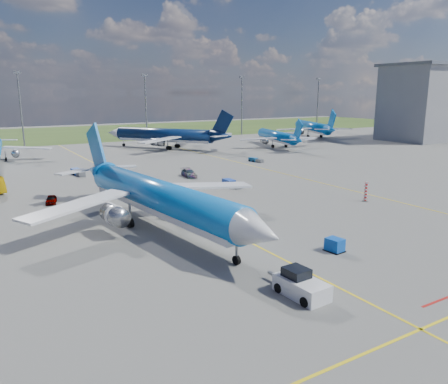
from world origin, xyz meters
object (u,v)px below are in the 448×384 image
bg_jet_n (165,148)px  uld_container (335,245)px  bg_jet_ne (276,147)px  service_car_b (151,189)px  baggage_tug_w (231,184)px  service_car_c (189,173)px  pushback_tug (300,285)px  service_car_a (51,199)px  baggage_tug_c (78,172)px  baggage_tug_e (255,160)px  warning_post (366,192)px  bg_jet_ene (312,137)px  main_airliner (161,228)px

bg_jet_n → uld_container: 92.24m
bg_jet_ne → service_car_b: bg_jet_ne is taller
baggage_tug_w → bg_jet_ne: bearing=47.9°
service_car_b → baggage_tug_w: bearing=-81.0°
service_car_b → baggage_tug_w: (14.18, -2.47, -0.12)m
bg_jet_n → service_car_c: 46.86m
pushback_tug → service_car_a: pushback_tug is taller
pushback_tug → baggage_tug_c: size_ratio=1.22×
bg_jet_ne → service_car_a: (-73.07, -39.40, 0.62)m
baggage_tug_e → bg_jet_ne: bearing=34.0°
service_car_c → service_car_a: bearing=-155.0°
baggage_tug_c → bg_jet_ne: bearing=9.3°
service_car_c → service_car_b: bearing=-133.0°
service_car_b → warning_post: bearing=-111.5°
uld_container → service_car_c: (5.55, 45.44, 0.06)m
warning_post → service_car_b: (-26.19, 22.29, -0.85)m
warning_post → service_car_c: warning_post is taller
bg_jet_ne → bg_jet_n: bearing=-8.8°
bg_jet_ne → bg_jet_ene: bg_jet_ene is taller
uld_container → service_car_a: 42.86m
warning_post → service_car_b: 34.40m
pushback_tug → baggage_tug_w: (17.76, 39.28, -0.35)m
bg_jet_ne → baggage_tug_e: size_ratio=8.15×
service_car_a → baggage_tug_c: (8.91, 22.02, -0.07)m
service_car_b → baggage_tug_c: 24.09m
main_airliner → service_car_c: main_airliner is taller
bg_jet_n → baggage_tug_w: (-11.77, -56.87, 0.53)m
uld_container → service_car_c: service_car_c is taller
baggage_tug_e → bg_jet_n: bearing=94.0°
bg_jet_ne → service_car_c: bearing=49.0°
warning_post → uld_container: size_ratio=1.72×
pushback_tug → baggage_tug_e: 71.40m
bg_jet_ene → baggage_tug_c: (-94.36, -34.64, 0.55)m
warning_post → service_car_c: bearing=114.1°
service_car_b → baggage_tug_c: size_ratio=0.88×
bg_jet_ne → main_airliner: main_airliner is taller
bg_jet_ene → baggage_tug_w: 95.04m
bg_jet_ene → service_car_a: size_ratio=11.31×
bg_jet_ne → main_airliner: 87.24m
warning_post → bg_jet_ene: bg_jet_ene is taller
bg_jet_n → uld_container: size_ratio=25.04×
pushback_tug → service_car_c: pushback_tug is taller
service_car_c → baggage_tug_e: 24.18m
bg_jet_ne → baggage_tug_c: bearing=30.1°
bg_jet_ne → service_car_b: size_ratio=7.47×
service_car_a → main_airliner: bearing=-50.9°
bg_jet_ne → service_car_c: size_ratio=6.73×
warning_post → baggage_tug_w: (-12.01, 19.82, -0.97)m
bg_jet_ene → service_car_a: bg_jet_ene is taller
pushback_tug → baggage_tug_e: pushback_tug is taller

